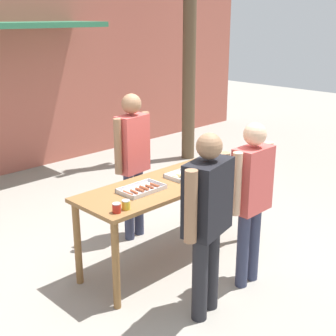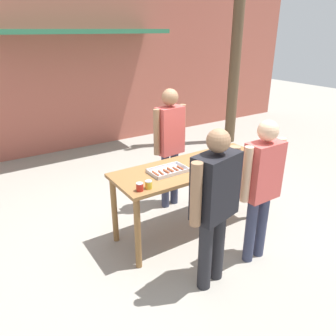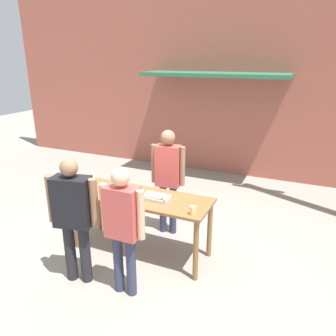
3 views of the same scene
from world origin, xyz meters
name	(u,v)px [view 1 (image 1 of 3)]	position (x,y,z in m)	size (l,w,h in m)	color
ground_plane	(168,259)	(0.00, 0.00, 0.00)	(24.00, 24.00, 0.00)	gray
serving_table	(168,193)	(0.00, 0.00, 0.78)	(2.02, 0.72, 0.91)	brown
food_tray_sausages	(141,190)	(-0.37, 0.00, 0.92)	(0.44, 0.27, 0.04)	silver
food_tray_buns	(186,174)	(0.27, 0.00, 0.93)	(0.39, 0.25, 0.07)	silver
condiment_jar_mustard	(117,208)	(-0.87, -0.24, 0.95)	(0.08, 0.08, 0.09)	#B22319
condiment_jar_ketchup	(126,205)	(-0.77, -0.25, 0.95)	(0.08, 0.08, 0.09)	gold
beer_cup	(238,164)	(0.87, -0.24, 0.96)	(0.08, 0.08, 0.11)	#DBC67A
person_server_behind_table	(133,153)	(0.12, 0.69, 1.04)	(0.55, 0.25, 1.73)	#333851
person_customer_holding_hotdog	(207,212)	(-0.43, -0.90, 0.98)	(0.65, 0.34, 1.66)	#232328
person_customer_with_cup	(252,191)	(0.24, -0.87, 0.97)	(0.57, 0.22, 1.63)	#333851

